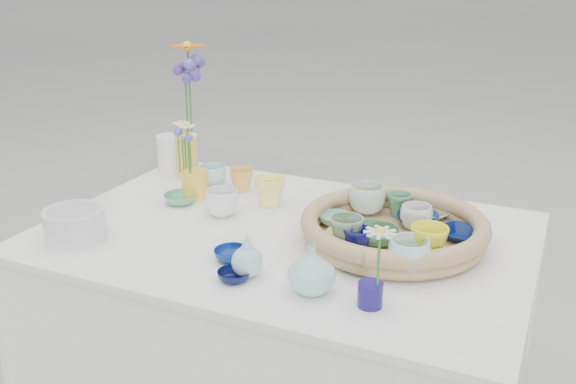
% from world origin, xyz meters
% --- Properties ---
extents(wicker_tray, '(0.47, 0.47, 0.08)m').
position_xyz_m(wicker_tray, '(0.28, 0.05, 0.80)').
color(wicker_tray, '#906747').
rests_on(wicker_tray, display_table).
extents(tray_ceramic_0, '(0.13, 0.13, 0.03)m').
position_xyz_m(tray_ceramic_0, '(0.32, 0.15, 0.80)').
color(tray_ceramic_0, '#0B1B3F').
rests_on(tray_ceramic_0, wicker_tray).
extents(tray_ceramic_1, '(0.14, 0.14, 0.03)m').
position_xyz_m(tray_ceramic_1, '(0.43, 0.10, 0.80)').
color(tray_ceramic_1, '#000E44').
rests_on(tray_ceramic_1, wicker_tray).
extents(tray_ceramic_2, '(0.11, 0.11, 0.08)m').
position_xyz_m(tray_ceramic_2, '(0.39, -0.04, 0.82)').
color(tray_ceramic_2, yellow).
rests_on(tray_ceramic_2, wicker_tray).
extents(tray_ceramic_3, '(0.15, 0.15, 0.04)m').
position_xyz_m(tray_ceramic_3, '(0.25, -0.01, 0.80)').
color(tray_ceramic_3, '#3C7445').
rests_on(tray_ceramic_3, wicker_tray).
extents(tray_ceramic_4, '(0.10, 0.10, 0.08)m').
position_xyz_m(tray_ceramic_4, '(0.19, -0.06, 0.82)').
color(tray_ceramic_4, gray).
rests_on(tray_ceramic_4, wicker_tray).
extents(tray_ceramic_5, '(0.12, 0.12, 0.03)m').
position_xyz_m(tray_ceramic_5, '(0.12, 0.06, 0.80)').
color(tray_ceramic_5, '#87D6C2').
rests_on(tray_ceramic_5, wicker_tray).
extents(tray_ceramic_6, '(0.11, 0.11, 0.08)m').
position_xyz_m(tray_ceramic_6, '(0.17, 0.17, 0.82)').
color(tray_ceramic_6, silver).
rests_on(tray_ceramic_6, wicker_tray).
extents(tray_ceramic_7, '(0.10, 0.10, 0.07)m').
position_xyz_m(tray_ceramic_7, '(0.32, 0.12, 0.82)').
color(tray_ceramic_7, silver).
rests_on(tray_ceramic_7, wicker_tray).
extents(tray_ceramic_8, '(0.11, 0.11, 0.02)m').
position_xyz_m(tray_ceramic_8, '(0.34, 0.21, 0.79)').
color(tray_ceramic_8, '#96D4FB').
rests_on(tray_ceramic_8, wicker_tray).
extents(tray_ceramic_9, '(0.09, 0.09, 0.06)m').
position_xyz_m(tray_ceramic_9, '(0.23, -0.08, 0.81)').
color(tray_ceramic_9, '#0F0F5F').
rests_on(tray_ceramic_9, wicker_tray).
extents(tray_ceramic_10, '(0.10, 0.10, 0.02)m').
position_xyz_m(tray_ceramic_10, '(0.18, -0.03, 0.80)').
color(tray_ceramic_10, '#F1CD6C').
rests_on(tray_ceramic_10, wicker_tray).
extents(tray_ceramic_11, '(0.13, 0.13, 0.08)m').
position_xyz_m(tray_ceramic_11, '(0.36, -0.12, 0.82)').
color(tray_ceramic_11, '#B3E6E1').
rests_on(tray_ceramic_11, wicker_tray).
extents(tray_ceramic_12, '(0.08, 0.08, 0.06)m').
position_xyz_m(tray_ceramic_12, '(0.25, 0.19, 0.81)').
color(tray_ceramic_12, '#4A905F').
rests_on(tray_ceramic_12, wicker_tray).
extents(loose_ceramic_0, '(0.10, 0.10, 0.07)m').
position_xyz_m(loose_ceramic_0, '(-0.26, 0.24, 0.80)').
color(loose_ceramic_0, '#EAA949').
rests_on(loose_ceramic_0, display_table).
extents(loose_ceramic_1, '(0.12, 0.12, 0.09)m').
position_xyz_m(loose_ceramic_1, '(-0.12, 0.16, 0.81)').
color(loose_ceramic_1, '#FFFD72').
rests_on(loose_ceramic_1, display_table).
extents(loose_ceramic_2, '(0.12, 0.12, 0.03)m').
position_xyz_m(loose_ceramic_2, '(-0.37, 0.06, 0.78)').
color(loose_ceramic_2, '#4FA174').
rests_on(loose_ceramic_2, display_table).
extents(loose_ceramic_3, '(0.13, 0.13, 0.08)m').
position_xyz_m(loose_ceramic_3, '(-0.21, 0.03, 0.80)').
color(loose_ceramic_3, white).
rests_on(loose_ceramic_3, display_table).
extents(loose_ceramic_4, '(0.10, 0.10, 0.03)m').
position_xyz_m(loose_ceramic_4, '(-0.05, -0.21, 0.78)').
color(loose_ceramic_4, navy).
rests_on(loose_ceramic_4, display_table).
extents(loose_ceramic_5, '(0.09, 0.09, 0.07)m').
position_xyz_m(loose_ceramic_5, '(-0.36, 0.23, 0.80)').
color(loose_ceramic_5, '#97E9E5').
rests_on(loose_ceramic_5, display_table).
extents(loose_ceramic_6, '(0.08, 0.08, 0.02)m').
position_xyz_m(loose_ceramic_6, '(0.01, -0.29, 0.78)').
color(loose_ceramic_6, '#090E38').
rests_on(loose_ceramic_6, display_table).
extents(fluted_bowl, '(0.19, 0.19, 0.08)m').
position_xyz_m(fluted_bowl, '(-0.47, -0.27, 0.81)').
color(fluted_bowl, silver).
rests_on(fluted_bowl, display_table).
extents(bud_vase_paleblue, '(0.09, 0.09, 0.11)m').
position_xyz_m(bud_vase_paleblue, '(0.03, -0.26, 0.82)').
color(bud_vase_paleblue, '#9CC2C6').
rests_on(bud_vase_paleblue, display_table).
extents(bud_vase_seafoam, '(0.14, 0.14, 0.11)m').
position_xyz_m(bud_vase_seafoam, '(0.19, -0.27, 0.82)').
color(bud_vase_seafoam, '#92D2C7').
rests_on(bud_vase_seafoam, display_table).
extents(bud_vase_cobalt, '(0.06, 0.06, 0.05)m').
position_xyz_m(bud_vase_cobalt, '(0.32, -0.28, 0.79)').
color(bud_vase_cobalt, '#190F5E').
rests_on(bud_vase_cobalt, display_table).
extents(single_daisy, '(0.09, 0.09, 0.14)m').
position_xyz_m(single_daisy, '(0.34, -0.28, 0.88)').
color(single_daisy, silver).
rests_on(single_daisy, bud_vase_cobalt).
extents(tall_vase_yellow, '(0.10, 0.10, 0.14)m').
position_xyz_m(tall_vase_yellow, '(-0.48, 0.27, 0.83)').
color(tall_vase_yellow, gold).
rests_on(tall_vase_yellow, display_table).
extents(gerbera, '(0.15, 0.15, 0.31)m').
position_xyz_m(gerbera, '(-0.46, 0.28, 1.05)').
color(gerbera, orange).
rests_on(gerbera, tall_vase_yellow).
extents(hydrangea, '(0.09, 0.09, 0.30)m').
position_xyz_m(hydrangea, '(-0.47, 0.28, 1.01)').
color(hydrangea, '#503194').
rests_on(hydrangea, tall_vase_yellow).
extents(white_pitcher, '(0.14, 0.11, 0.13)m').
position_xyz_m(white_pitcher, '(-0.56, 0.30, 0.83)').
color(white_pitcher, white).
rests_on(white_pitcher, display_table).
extents(daisy_cup, '(0.10, 0.10, 0.09)m').
position_xyz_m(daisy_cup, '(-0.36, 0.13, 0.81)').
color(daisy_cup, yellow).
rests_on(daisy_cup, display_table).
extents(daisy_posy, '(0.10, 0.10, 0.15)m').
position_xyz_m(daisy_posy, '(-0.37, 0.11, 0.92)').
color(daisy_posy, white).
rests_on(daisy_posy, daisy_cup).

